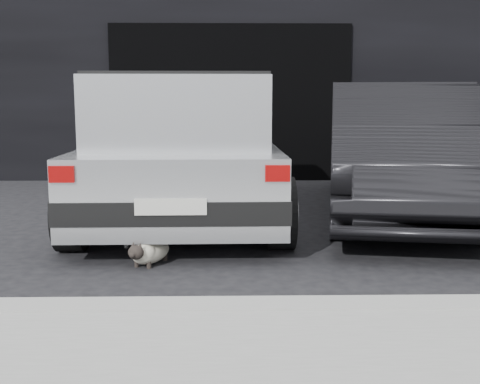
{
  "coord_description": "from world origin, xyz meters",
  "views": [
    {
      "loc": [
        0.95,
        -6.18,
        1.37
      ],
      "look_at": [
        1.05,
        -1.3,
        0.61
      ],
      "focal_mm": 45.0,
      "sensor_mm": 36.0,
      "label": 1
    }
  ],
  "objects_px": {
    "silver_hatchback": "(185,142)",
    "cat_siamese": "(148,252)",
    "second_car": "(402,150)",
    "cat_white": "(145,230)"
  },
  "relations": [
    {
      "from": "silver_hatchback",
      "to": "cat_siamese",
      "type": "xyz_separation_m",
      "value": [
        -0.18,
        -1.96,
        -0.77
      ]
    },
    {
      "from": "cat_siamese",
      "to": "second_car",
      "type": "bearing_deg",
      "value": -119.13
    },
    {
      "from": "cat_siamese",
      "to": "cat_white",
      "type": "relative_size",
      "value": 0.95
    },
    {
      "from": "silver_hatchback",
      "to": "cat_white",
      "type": "distance_m",
      "value": 1.54
    },
    {
      "from": "cat_white",
      "to": "cat_siamese",
      "type": "bearing_deg",
      "value": 16.19
    },
    {
      "from": "second_car",
      "to": "cat_siamese",
      "type": "xyz_separation_m",
      "value": [
        -2.71,
        -2.11,
        -0.68
      ]
    },
    {
      "from": "second_car",
      "to": "cat_white",
      "type": "bearing_deg",
      "value": -142.61
    },
    {
      "from": "cat_siamese",
      "to": "cat_white",
      "type": "xyz_separation_m",
      "value": [
        -0.11,
        0.63,
        0.05
      ]
    },
    {
      "from": "cat_siamese",
      "to": "cat_white",
      "type": "distance_m",
      "value": 0.64
    },
    {
      "from": "silver_hatchback",
      "to": "second_car",
      "type": "bearing_deg",
      "value": 2.75
    }
  ]
}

